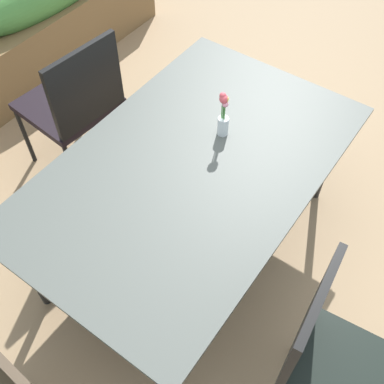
# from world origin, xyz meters

# --- Properties ---
(ground_plane) EXTENTS (12.00, 12.00, 0.00)m
(ground_plane) POSITION_xyz_m (0.00, 0.00, 0.00)
(ground_plane) COLOR #9E7F5B
(dining_table) EXTENTS (1.73, 1.09, 0.71)m
(dining_table) POSITION_xyz_m (0.00, 0.06, 0.66)
(dining_table) COLOR #4C514C
(dining_table) RESTS_ON ground
(chair_far_side) EXTENTS (0.53, 0.53, 0.96)m
(chair_far_side) POSITION_xyz_m (0.12, 0.97, 0.55)
(chair_far_side) COLOR black
(chair_far_side) RESTS_ON ground
(chair_near_left) EXTENTS (0.48, 0.48, 1.01)m
(chair_near_left) POSITION_xyz_m (-0.39, -0.85, 0.57)
(chair_near_left) COLOR black
(chair_near_left) RESTS_ON ground
(flower_vase) EXTENTS (0.05, 0.05, 0.25)m
(flower_vase) POSITION_xyz_m (0.25, 0.06, 0.82)
(flower_vase) COLOR silver
(flower_vase) RESTS_ON dining_table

